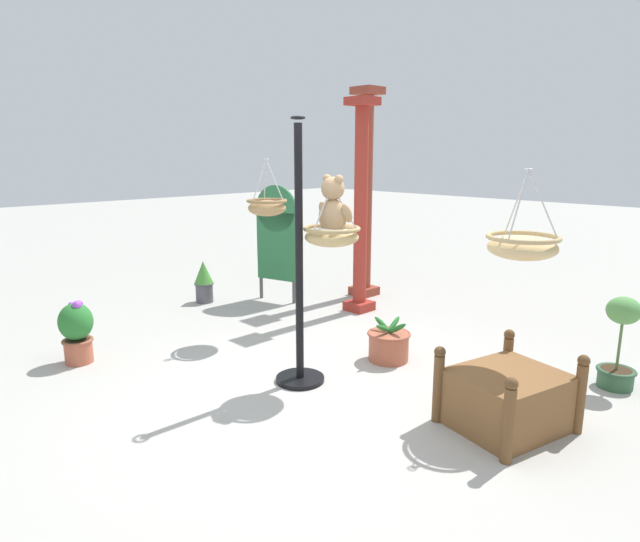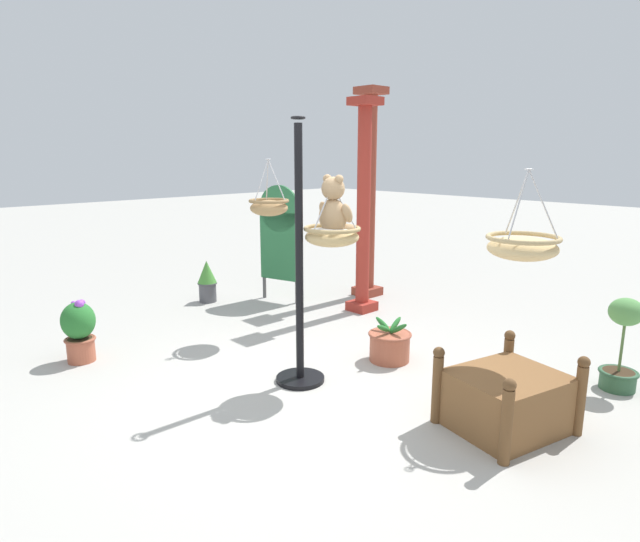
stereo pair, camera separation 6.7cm
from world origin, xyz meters
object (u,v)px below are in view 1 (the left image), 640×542
Objects in this scene: wooden_planter_box at (507,397)px; potted_plant_bushy_green at (204,281)px; display_pole_central at (300,306)px; teddy_bear at (334,209)px; hanging_basket_left_high at (267,207)px; potted_plant_flowering_red at (389,344)px; potted_plant_fern_front at (77,331)px; display_sign_board at (276,233)px; hanging_basket_right_low at (522,246)px; greenhouse_pillar_right at (366,198)px; hanging_basket_with_teddy at (332,235)px; greenhouse_pillar_left at (361,212)px; potted_plant_tall_leafy at (620,344)px.

potted_plant_bushy_green is (-4.60, 0.27, 0.06)m from wooden_planter_box.
display_pole_central is 4.46× the size of teddy_bear.
hanging_basket_left_high is 1.99m from potted_plant_flowering_red.
wooden_planter_box is (1.55, 0.28, -1.32)m from teddy_bear.
wooden_planter_box is 1.55× the size of potted_plant_fern_front.
potted_plant_bushy_green is 0.36× the size of display_sign_board.
greenhouse_pillar_right reaches higher than hanging_basket_right_low.
hanging_basket_left_high is at bearing -5.90° from potted_plant_bushy_green.
display_sign_board is at bearing 150.96° from teddy_bear.
hanging_basket_with_teddy is 0.22m from teddy_bear.
greenhouse_pillar_right is at bearing 136.69° from potted_plant_flowering_red.
potted_plant_flowering_red is at bearing 2.74° from potted_plant_bushy_green.
display_pole_central reaches higher than hanging_basket_right_low.
hanging_basket_right_low is 0.69× the size of wooden_planter_box.
greenhouse_pillar_right reaches higher than hanging_basket_left_high.
hanging_basket_left_high is 2.85m from hanging_basket_right_low.
teddy_bear is at bearing -10.25° from potted_plant_bushy_green.
hanging_basket_left_high is (-1.25, 0.66, 0.75)m from display_pole_central.
greenhouse_pillar_left is 2.73× the size of wooden_planter_box.
potted_plant_bushy_green is at bearing 169.75° from teddy_bear.
wooden_planter_box is 4.16m from display_sign_board.
potted_plant_bushy_green is (-1.29, -1.90, -1.10)m from greenhouse_pillar_right.
greenhouse_pillar_left is at bearing 35.30° from potted_plant_bushy_green.
potted_plant_tall_leafy is at bearing 27.52° from potted_plant_flowering_red.
potted_plant_tall_leafy is (1.89, 1.64, -1.16)m from teddy_bear.
wooden_planter_box is (1.55, 0.31, -1.09)m from hanging_basket_with_teddy.
greenhouse_pillar_left reaches higher than hanging_basket_right_low.
display_sign_board reaches higher than potted_plant_bushy_green.
hanging_basket_left_high is at bearing 163.87° from hanging_basket_with_teddy.
wooden_planter_box is 1.70× the size of potted_plant_bushy_green.
greenhouse_pillar_right reaches higher than hanging_basket_with_teddy.
hanging_basket_left_high is at bearing 178.11° from wooden_planter_box.
hanging_basket_left_high is (-1.40, 0.41, 0.12)m from hanging_basket_with_teddy.
hanging_basket_left_high is 0.39× the size of display_sign_board.
wooden_planter_box reaches higher than potted_plant_bushy_green.
teddy_bear is at bearing 37.63° from potted_plant_fern_front.
greenhouse_pillar_right is (-0.36, 2.07, -0.05)m from hanging_basket_left_high.
greenhouse_pillar_left reaches higher than potted_plant_tall_leafy.
display_sign_board is (-0.40, 2.88, 0.62)m from potted_plant_fern_front.
hanging_basket_left_high reaches higher than potted_plant_tall_leafy.
potted_plant_fern_front is (-2.01, -1.52, -1.00)m from hanging_basket_with_teddy.
teddy_bear is 1.46m from hanging_basket_left_high.
hanging_basket_with_teddy is at bearing -29.48° from display_sign_board.
display_pole_central is 3.63× the size of potted_plant_fern_front.
hanging_basket_right_low is (1.59, 0.84, 0.63)m from display_pole_central.
potted_plant_fern_front is 2.98m from display_sign_board.
hanging_basket_with_teddy is 3.27m from potted_plant_bushy_green.
display_pole_central is at bearing -120.96° from hanging_basket_with_teddy.
potted_plant_flowering_red is 0.27× the size of display_sign_board.
display_sign_board is at bearing 50.67° from potted_plant_bushy_green.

